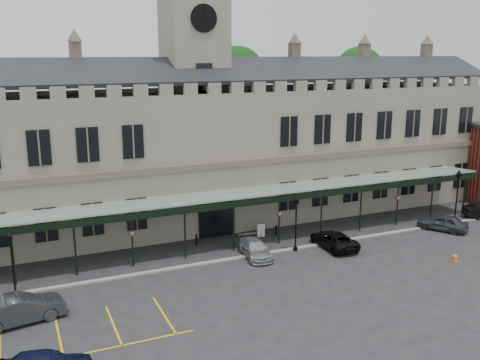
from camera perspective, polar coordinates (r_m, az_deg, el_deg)
name	(u,v)px	position (r m, az deg, el deg)	size (l,w,h in m)	color
ground	(276,286)	(36.64, 3.84, -11.19)	(140.00, 140.00, 0.00)	#242427
station_building	(196,152)	(48.77, -4.68, 3.01)	(60.00, 10.36, 17.30)	slate
clock_tower	(195,78)	(48.10, -4.86, 10.84)	(5.60, 5.60, 24.80)	slate
canopy	(233,221)	(42.08, -0.80, -4.34)	(50.00, 4.10, 4.30)	#8C9E93
kerb	(243,257)	(41.18, 0.28, -8.22)	(60.00, 0.40, 0.12)	gray
parking_markings	(60,340)	(31.90, -18.67, -15.89)	(16.00, 6.00, 0.01)	gold
tree_behind_mid	(237,76)	(59.39, -0.28, 11.08)	(6.00, 6.00, 16.00)	#332314
tree_behind_right	(359,73)	(67.35, 12.56, 11.05)	(6.00, 6.00, 16.00)	#332314
lamp_post_left	(12,258)	(36.81, -23.15, -7.70)	(0.42, 0.42, 4.49)	black
lamp_post_mid	(296,218)	(42.00, 6.00, -4.08)	(0.42, 0.42, 4.49)	black
lamp_post_right	(457,192)	(52.38, 22.17, -1.17)	(0.47, 0.47, 4.97)	black
traffic_cone	(455,257)	(43.46, 21.96, -7.66)	(0.43, 0.43, 0.69)	#DD4A07
sign_board	(261,231)	(45.55, 2.26, -5.42)	(0.65, 0.18, 1.12)	black
bollard_left	(196,240)	(43.91, -4.66, -6.35)	(0.15, 0.15, 0.85)	black
bollard_right	(276,230)	(46.00, 3.86, -5.37)	(0.16, 0.16, 0.89)	black
car_left_b	(20,309)	(34.14, -22.38, -12.63)	(1.76, 5.05, 1.66)	#303237
car_taxi	(255,249)	(41.27, 1.62, -7.32)	(1.76, 4.33, 1.26)	#929599
car_van	(334,240)	(43.69, 9.96, -6.29)	(2.19, 4.75, 1.32)	black
car_right_a	(442,222)	(50.32, 20.78, -4.25)	(1.71, 4.25, 1.45)	#303237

